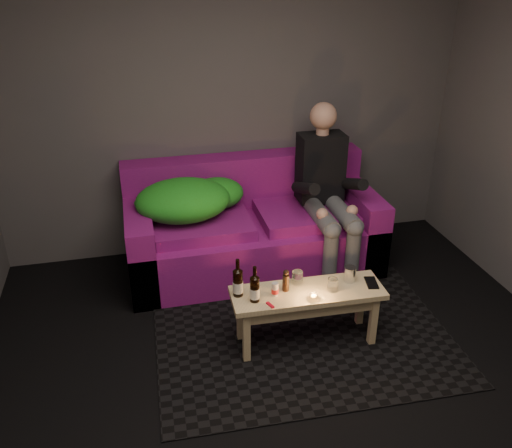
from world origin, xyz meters
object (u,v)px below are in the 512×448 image
at_px(person, 327,189).
at_px(coffee_table, 307,300).
at_px(beer_bottle_b, 255,288).
at_px(steel_cup, 350,274).
at_px(sofa, 252,230).
at_px(beer_bottle_a, 238,282).

relative_size(person, coffee_table, 1.33).
height_order(person, coffee_table, person).
xyz_separation_m(person, beer_bottle_b, (-0.85, -1.00, -0.20)).
distance_m(coffee_table, steel_cup, 0.35).
distance_m(sofa, beer_bottle_a, 1.15).
relative_size(beer_bottle_a, steel_cup, 2.47).
height_order(beer_bottle_a, steel_cup, beer_bottle_a).
bearing_deg(beer_bottle_b, steel_cup, 6.56).
distance_m(beer_bottle_a, beer_bottle_b, 0.13).
relative_size(person, beer_bottle_a, 5.14).
distance_m(person, beer_bottle_b, 1.32).
height_order(coffee_table, beer_bottle_b, beer_bottle_b).
relative_size(beer_bottle_b, steel_cup, 2.35).
bearing_deg(beer_bottle_b, beer_bottle_a, 135.55).
distance_m(sofa, steel_cup, 1.18).
distance_m(coffee_table, beer_bottle_a, 0.50).
bearing_deg(beer_bottle_a, beer_bottle_b, -44.45).
bearing_deg(coffee_table, person, 63.96).
bearing_deg(steel_cup, coffee_table, -171.76).
xyz_separation_m(beer_bottle_a, beer_bottle_b, (0.09, -0.09, -0.01)).
bearing_deg(steel_cup, sofa, 111.99).
relative_size(beer_bottle_a, beer_bottle_b, 1.05).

